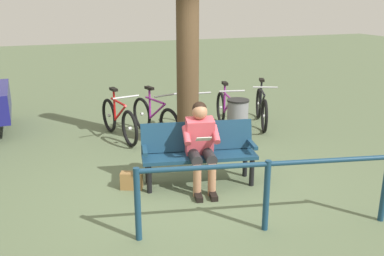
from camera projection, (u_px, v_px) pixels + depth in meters
name	position (u px, v px, depth m)	size (l,w,h in m)	color
ground_plane	(190.00, 191.00, 5.94)	(40.00, 40.00, 0.00)	#566647
bench	(198.00, 149.00, 6.08)	(1.66, 0.77, 0.87)	navy
person_reading	(201.00, 142.00, 5.88)	(0.54, 0.81, 1.20)	#D84C59
handbag	(132.00, 181.00, 5.97)	(0.30, 0.14, 0.24)	olive
tree_trunk	(188.00, 45.00, 7.08)	(0.38, 0.38, 3.60)	#4C3823
litter_bin	(237.00, 123.00, 7.56)	(0.39, 0.39, 0.86)	slate
bicycle_blue	(262.00, 108.00, 8.86)	(0.73, 1.58, 0.94)	black
bicycle_black	(226.00, 112.00, 8.52)	(0.51, 1.66, 0.94)	black
bicycle_silver	(192.00, 115.00, 8.34)	(0.48, 1.68, 0.94)	black
bicycle_green	(155.00, 118.00, 8.12)	(0.60, 1.63, 0.94)	black
bicycle_orange	(119.00, 120.00, 8.00)	(0.51, 1.66, 0.94)	black
railing_fence	(267.00, 183.00, 4.78)	(2.89, 0.65, 0.85)	navy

